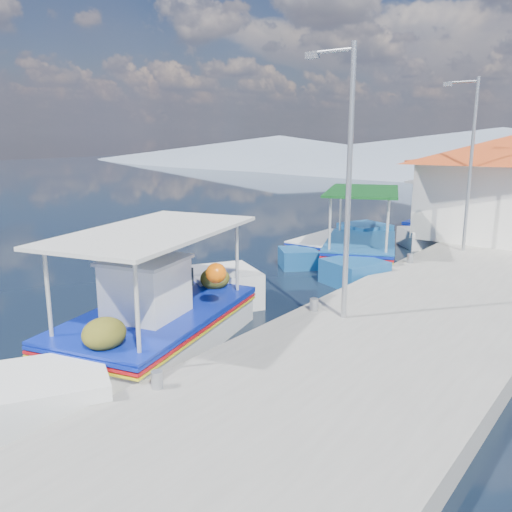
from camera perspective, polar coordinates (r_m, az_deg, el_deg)
The scene contains 9 objects.
ground at distance 13.99m, azimuth -11.83°, elevation -6.71°, with size 160.00×160.00×0.00m, color black.
quay at distance 15.72m, azimuth 20.46°, elevation -4.09°, with size 5.00×44.00×0.50m, color #9D9A93.
bollards at distance 15.64m, azimuth 12.41°, elevation -2.12°, with size 0.20×17.20×0.30m.
main_caique at distance 12.11m, azimuth -10.15°, elevation -6.94°, with size 4.06×8.67×2.95m.
caique_green_canopy at distance 19.76m, azimuth 11.27°, elevation 0.48°, with size 4.34×7.33×2.98m.
caique_blue_hull at distance 20.81m, azimuth 7.91°, elevation 0.84°, with size 1.85×6.22×1.11m.
caique_far at distance 26.05m, azimuth 19.71°, elevation 3.19°, with size 2.49×8.26×2.89m.
lamp_post_near at distance 11.91m, azimuth 9.53°, elevation 8.97°, with size 1.21×0.14×6.00m.
lamp_post_far at distance 20.30m, azimuth 21.76°, elevation 9.86°, with size 1.21×0.14×6.00m.
Camera 1 is at (10.08, -8.50, 4.67)m, focal length 37.47 mm.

